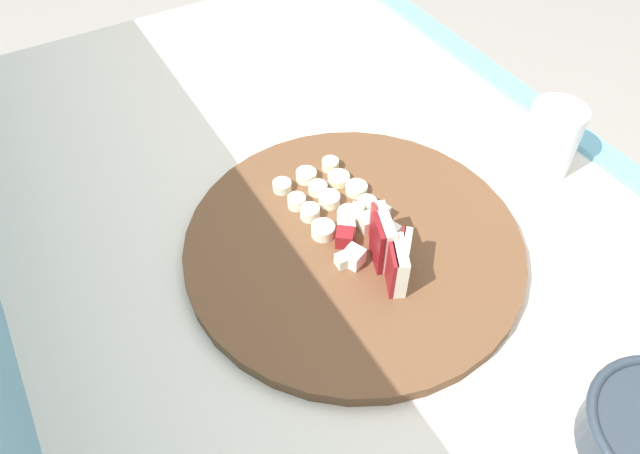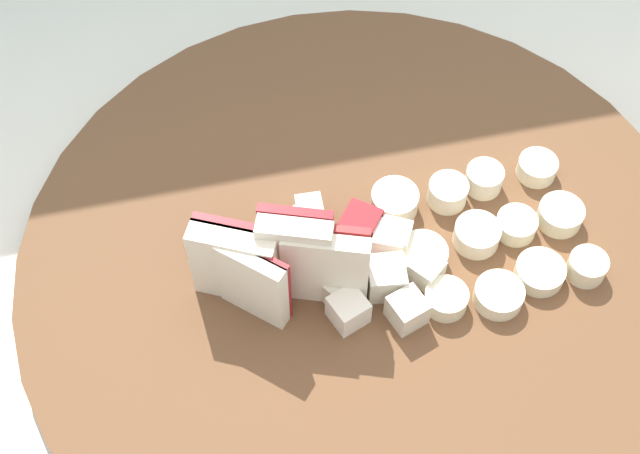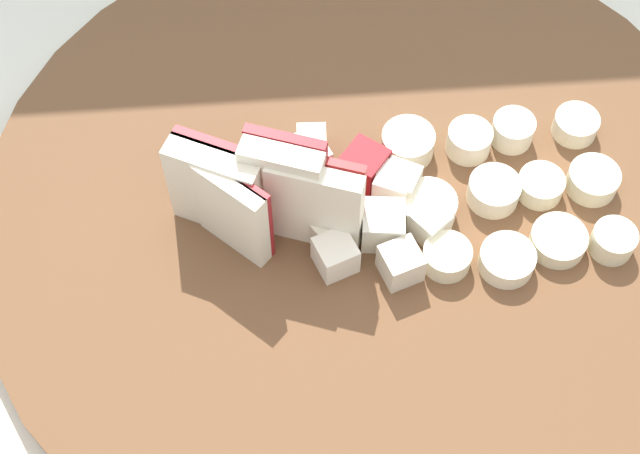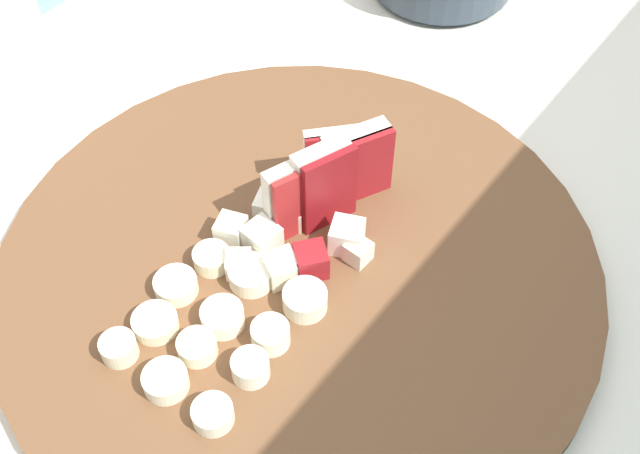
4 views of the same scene
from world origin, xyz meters
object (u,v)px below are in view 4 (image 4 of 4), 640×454
apple_wedge_fan (331,176)px  apple_dice_pile (288,243)px  cutting_board (298,267)px  small_jar (2,44)px  banana_slice_rows (218,324)px

apple_wedge_fan → apple_dice_pile: 0.06m
cutting_board → small_jar: size_ratio=4.16×
cutting_board → small_jar: small_jar is taller
cutting_board → apple_wedge_fan: size_ratio=4.17×
apple_wedge_fan → small_jar: (0.05, -0.29, 0.00)m
apple_dice_pile → banana_slice_rows: apple_dice_pile is taller
cutting_board → small_jar: (-0.01, -0.31, 0.04)m
cutting_board → apple_wedge_fan: 0.07m
small_jar → banana_slice_rows: bearing=75.3°
cutting_board → apple_dice_pile: 0.02m
apple_wedge_fan → small_jar: small_jar is taller
apple_dice_pile → small_jar: 0.30m
apple_dice_pile → apple_wedge_fan: bearing=-176.5°
apple_wedge_fan → cutting_board: bearing=13.5°
apple_wedge_fan → apple_dice_pile: bearing=3.5°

